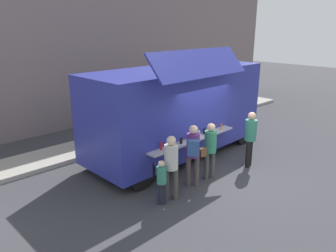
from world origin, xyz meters
The scene contains 10 objects.
ground_plane centered at (0.00, 0.00, 0.00)m, with size 60.00×60.00×0.00m, color #38383D.
curb_strip centered at (-4.01, 4.56, 0.07)m, with size 28.00×1.60×0.15m, color #9E998E.
building_behind centered at (-3.01, 8.46, 3.87)m, with size 32.00×2.40×7.74m, color slate.
food_truck_main centered at (0.00, 1.94, 1.65)m, with size 6.61×3.19×3.72m.
trash_bin centered at (4.26, 4.26, 0.44)m, with size 0.60×0.60×0.88m, color #2B5E35.
customer_front_ordering centered at (-0.66, -0.05, 1.01)m, with size 0.56×0.35×1.71m.
customer_mid_with_backpack centered at (-1.36, -0.03, 1.09)m, with size 0.56×0.55×1.79m.
customer_rear_waiting centered at (-2.30, -0.13, 1.04)m, with size 0.35×0.35×1.74m.
customer_extra_browsing centered at (0.96, -0.36, 1.08)m, with size 0.37×0.37×1.80m.
child_near_queue centered at (-2.66, -0.17, 0.71)m, with size 0.24×0.24×1.20m.
Camera 1 is at (-7.55, -5.56, 4.35)m, focal length 34.45 mm.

